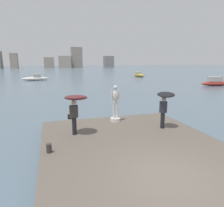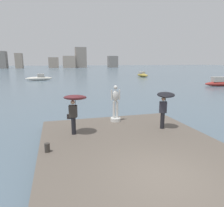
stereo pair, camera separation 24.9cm
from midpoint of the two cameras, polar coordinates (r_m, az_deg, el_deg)
ground_plane at (r=45.42m, az=-11.43°, el=6.36°), size 400.00×400.00×0.00m
pier at (r=8.83m, az=7.88°, el=-13.64°), size 7.91×10.34×0.40m
statue_white_figure at (r=12.26m, az=1.56°, el=-0.91°), size 0.61×0.61×2.19m
onlooker_left at (r=10.04m, az=-9.73°, el=0.29°), size 1.40×1.41×2.04m
onlooker_right at (r=11.18m, az=15.16°, el=0.60°), size 1.22×1.23×2.00m
mooring_bollard at (r=8.68m, az=-16.88°, el=-11.74°), size 0.21×0.21×0.37m
boat_mid at (r=47.48m, az=-19.56°, el=6.74°), size 5.65×1.76×1.40m
boat_leftward at (r=56.03m, az=8.64°, el=7.95°), size 1.93×5.15×1.39m
boat_rightward at (r=38.59m, az=28.17°, el=5.17°), size 5.71×2.01×1.53m
distant_skyline at (r=144.70m, az=-15.40°, el=11.62°), size 81.60×13.45×13.99m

